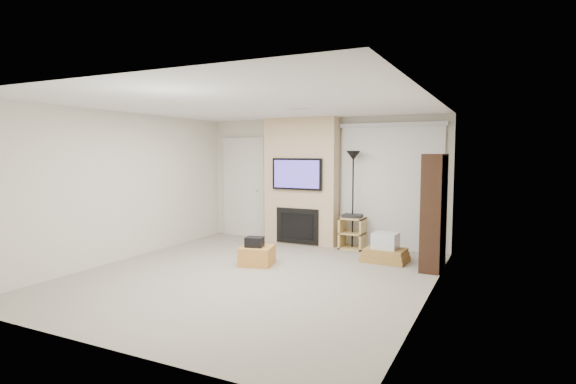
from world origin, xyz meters
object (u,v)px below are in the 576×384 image
at_px(floor_lamp, 353,172).
at_px(bookshelf, 434,212).
at_px(av_stand, 352,231).
at_px(box_stack, 385,251).
at_px(ottoman, 257,255).

height_order(floor_lamp, bookshelf, floor_lamp).
bearing_deg(floor_lamp, av_stand, -74.16).
height_order(av_stand, bookshelf, bookshelf).
bearing_deg(floor_lamp, box_stack, -42.01).
xyz_separation_m(av_stand, bookshelf, (1.59, -0.84, 0.55)).
bearing_deg(box_stack, floor_lamp, 137.99).
bearing_deg(ottoman, av_stand, 60.96).
bearing_deg(av_stand, bookshelf, -27.78).
xyz_separation_m(ottoman, box_stack, (1.83, 1.12, 0.03)).
height_order(ottoman, bookshelf, bookshelf).
distance_m(av_stand, box_stack, 1.09).
bearing_deg(floor_lamp, bookshelf, -28.08).
height_order(ottoman, av_stand, av_stand).
bearing_deg(bookshelf, floor_lamp, 151.92).
relative_size(av_stand, box_stack, 0.87).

